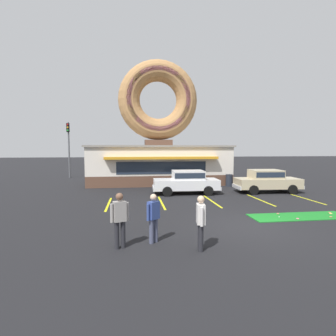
{
  "coord_description": "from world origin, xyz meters",
  "views": [
    {
      "loc": [
        -4.69,
        -9.78,
        3.16
      ],
      "look_at": [
        -2.71,
        5.0,
        2.0
      ],
      "focal_mm": 28.0,
      "sensor_mm": 36.0,
      "label": 1
    }
  ],
  "objects_px": {
    "golf_ball": "(279,217)",
    "pedestrian_leather_jacket_man": "(201,220)",
    "traffic_light_pole": "(69,142)",
    "pedestrian_blue_sweater_man": "(153,216)",
    "pedestrian_hooded_kid": "(120,218)",
    "car_champagne": "(267,180)",
    "trash_bin": "(229,180)",
    "car_white": "(187,181)"
  },
  "relations": [
    {
      "from": "car_champagne",
      "to": "trash_bin",
      "type": "relative_size",
      "value": 4.75
    },
    {
      "from": "pedestrian_blue_sweater_man",
      "to": "golf_ball",
      "type": "bearing_deg",
      "value": 21.41
    },
    {
      "from": "pedestrian_blue_sweater_man",
      "to": "pedestrian_hooded_kid",
      "type": "xyz_separation_m",
      "value": [
        -1.08,
        -0.36,
        0.08
      ]
    },
    {
      "from": "car_champagne",
      "to": "pedestrian_hooded_kid",
      "type": "bearing_deg",
      "value": -136.91
    },
    {
      "from": "trash_bin",
      "to": "traffic_light_pole",
      "type": "distance_m",
      "value": 16.94
    },
    {
      "from": "pedestrian_blue_sweater_man",
      "to": "car_white",
      "type": "bearing_deg",
      "value": 71.69
    },
    {
      "from": "golf_ball",
      "to": "pedestrian_hooded_kid",
      "type": "distance_m",
      "value": 7.47
    },
    {
      "from": "car_white",
      "to": "pedestrian_hooded_kid",
      "type": "bearing_deg",
      "value": -113.45
    },
    {
      "from": "golf_ball",
      "to": "pedestrian_leather_jacket_man",
      "type": "xyz_separation_m",
      "value": [
        -4.46,
        -3.14,
        0.9
      ]
    },
    {
      "from": "pedestrian_blue_sweater_man",
      "to": "pedestrian_hooded_kid",
      "type": "bearing_deg",
      "value": -161.71
    },
    {
      "from": "trash_bin",
      "to": "traffic_light_pole",
      "type": "bearing_deg",
      "value": 150.56
    },
    {
      "from": "pedestrian_blue_sweater_man",
      "to": "traffic_light_pole",
      "type": "xyz_separation_m",
      "value": [
        -7.33,
        20.16,
        2.8
      ]
    },
    {
      "from": "pedestrian_leather_jacket_man",
      "to": "trash_bin",
      "type": "bearing_deg",
      "value": 65.79
    },
    {
      "from": "golf_ball",
      "to": "car_white",
      "type": "relative_size",
      "value": 0.01
    },
    {
      "from": "traffic_light_pole",
      "to": "pedestrian_blue_sweater_man",
      "type": "bearing_deg",
      "value": -70.01
    },
    {
      "from": "golf_ball",
      "to": "trash_bin",
      "type": "xyz_separation_m",
      "value": [
        1.31,
        9.69,
        0.45
      ]
    },
    {
      "from": "car_champagne",
      "to": "pedestrian_leather_jacket_man",
      "type": "distance_m",
      "value": 12.13
    },
    {
      "from": "trash_bin",
      "to": "traffic_light_pole",
      "type": "relative_size",
      "value": 0.17
    },
    {
      "from": "pedestrian_leather_jacket_man",
      "to": "traffic_light_pole",
      "type": "height_order",
      "value": "traffic_light_pole"
    },
    {
      "from": "pedestrian_leather_jacket_man",
      "to": "car_champagne",
      "type": "bearing_deg",
      "value": 52.78
    },
    {
      "from": "car_champagne",
      "to": "pedestrian_leather_jacket_man",
      "type": "relative_size",
      "value": 2.72
    },
    {
      "from": "golf_ball",
      "to": "pedestrian_leather_jacket_man",
      "type": "height_order",
      "value": "pedestrian_leather_jacket_man"
    },
    {
      "from": "golf_ball",
      "to": "trash_bin",
      "type": "relative_size",
      "value": 0.04
    },
    {
      "from": "traffic_light_pole",
      "to": "pedestrian_hooded_kid",
      "type": "bearing_deg",
      "value": -73.05
    },
    {
      "from": "golf_ball",
      "to": "car_white",
      "type": "height_order",
      "value": "car_white"
    },
    {
      "from": "golf_ball",
      "to": "pedestrian_hooded_kid",
      "type": "xyz_separation_m",
      "value": [
        -6.92,
        -2.65,
        0.93
      ]
    },
    {
      "from": "pedestrian_hooded_kid",
      "to": "trash_bin",
      "type": "bearing_deg",
      "value": 56.29
    },
    {
      "from": "car_champagne",
      "to": "pedestrian_hooded_kid",
      "type": "xyz_separation_m",
      "value": [
        -9.81,
        -9.17,
        0.11
      ]
    },
    {
      "from": "car_white",
      "to": "pedestrian_leather_jacket_man",
      "type": "height_order",
      "value": "pedestrian_leather_jacket_man"
    },
    {
      "from": "golf_ball",
      "to": "traffic_light_pole",
      "type": "distance_m",
      "value": 22.5
    },
    {
      "from": "golf_ball",
      "to": "traffic_light_pole",
      "type": "height_order",
      "value": "traffic_light_pole"
    },
    {
      "from": "golf_ball",
      "to": "trash_bin",
      "type": "bearing_deg",
      "value": 82.29
    },
    {
      "from": "golf_ball",
      "to": "trash_bin",
      "type": "height_order",
      "value": "trash_bin"
    },
    {
      "from": "pedestrian_hooded_kid",
      "to": "pedestrian_leather_jacket_man",
      "type": "relative_size",
      "value": 1.03
    },
    {
      "from": "golf_ball",
      "to": "traffic_light_pole",
      "type": "relative_size",
      "value": 0.01
    },
    {
      "from": "trash_bin",
      "to": "car_champagne",
      "type": "bearing_deg",
      "value": -63.62
    },
    {
      "from": "golf_ball",
      "to": "pedestrian_blue_sweater_man",
      "type": "xyz_separation_m",
      "value": [
        -5.84,
        -2.29,
        0.86
      ]
    },
    {
      "from": "pedestrian_blue_sweater_man",
      "to": "trash_bin",
      "type": "distance_m",
      "value": 13.96
    },
    {
      "from": "pedestrian_blue_sweater_man",
      "to": "trash_bin",
      "type": "relative_size",
      "value": 1.68
    },
    {
      "from": "pedestrian_hooded_kid",
      "to": "trash_bin",
      "type": "relative_size",
      "value": 1.81
    },
    {
      "from": "car_champagne",
      "to": "traffic_light_pole",
      "type": "height_order",
      "value": "traffic_light_pole"
    },
    {
      "from": "trash_bin",
      "to": "golf_ball",
      "type": "bearing_deg",
      "value": -97.71
    }
  ]
}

